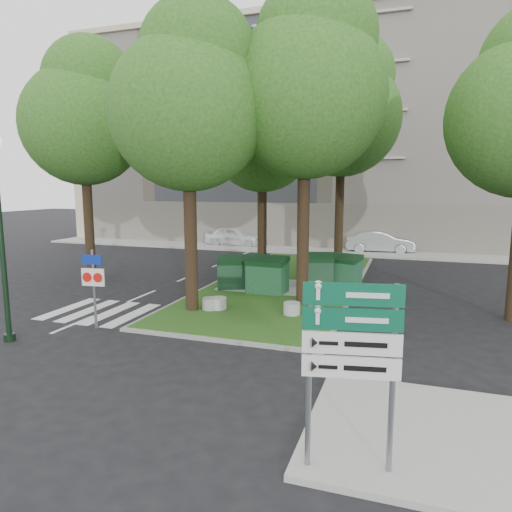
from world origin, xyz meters
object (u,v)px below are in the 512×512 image
at_px(litter_bin, 326,278).
at_px(bollard_right, 292,308).
at_px(tree_street_left, 85,113).
at_px(dumpster_a, 234,272).
at_px(tree_median_far, 344,106).
at_px(directional_sign, 351,347).
at_px(dumpster_c, 315,270).
at_px(tree_median_near_left, 191,97).
at_px(dumpster_d, 343,271).
at_px(car_silver, 380,242).
at_px(car_white, 234,236).
at_px(tree_median_mid, 264,130).
at_px(dumpster_b, 267,275).
at_px(traffic_sign_pole, 94,279).
at_px(bollard_mid, 218,303).
at_px(bollard_left, 210,304).
at_px(tree_median_near_right, 308,81).

bearing_deg(litter_bin, bollard_right, -94.18).
xyz_separation_m(tree_street_left, dumpster_a, (7.08, 0.10, -6.88)).
relative_size(tree_median_far, directional_sign, 4.09).
distance_m(dumpster_a, dumpster_c, 3.50).
distance_m(tree_median_near_left, dumpster_c, 8.85).
xyz_separation_m(tree_street_left, dumpster_c, (10.28, 1.51, -6.85)).
relative_size(dumpster_d, car_silver, 0.39).
distance_m(car_white, car_silver, 10.39).
distance_m(tree_median_mid, tree_street_left, 8.11).
distance_m(tree_median_far, dumpster_b, 9.98).
relative_size(tree_median_mid, bollard_right, 17.63).
height_order(tree_median_mid, bollard_right, tree_median_mid).
xyz_separation_m(dumpster_a, dumpster_d, (4.34, 1.82, 0.00)).
relative_size(tree_median_near_left, bollard_right, 18.59).
bearing_deg(traffic_sign_pole, bollard_right, 21.56).
bearing_deg(directional_sign, dumpster_c, 92.81).
height_order(directional_sign, car_silver, directional_sign).
distance_m(tree_median_near_left, car_silver, 18.92).
relative_size(tree_median_near_left, car_silver, 2.39).
height_order(litter_bin, traffic_sign_pole, traffic_sign_pole).
xyz_separation_m(tree_median_mid, traffic_sign_pole, (-2.61, -9.19, -5.38)).
bearing_deg(car_white, dumpster_a, -157.72).
bearing_deg(car_silver, traffic_sign_pole, 152.10).
xyz_separation_m(bollard_mid, car_white, (-5.91, 16.68, 0.40)).
bearing_deg(dumpster_b, litter_bin, 45.33).
relative_size(tree_median_far, tree_street_left, 1.08).
height_order(tree_median_far, directional_sign, tree_median_far).
xyz_separation_m(tree_median_mid, bollard_left, (0.02, -6.37, -6.66)).
xyz_separation_m(tree_median_near_right, traffic_sign_pole, (-5.61, -4.69, -6.39)).
height_order(dumpster_b, dumpster_d, dumpster_b).
height_order(tree_median_near_right, tree_median_far, tree_median_far).
relative_size(tree_median_far, dumpster_c, 6.76).
bearing_deg(bollard_left, tree_median_near_left, -166.38).
relative_size(litter_bin, directional_sign, 0.23).
height_order(tree_median_near_right, tree_street_left, tree_median_near_right).
distance_m(tree_median_mid, dumpster_b, 7.07).
bearing_deg(bollard_right, tree_median_mid, 115.53).
distance_m(bollard_right, bollard_mid, 2.63).
height_order(tree_median_near_right, bollard_right, tree_median_near_right).
bearing_deg(dumpster_d, bollard_mid, -108.56).
distance_m(dumpster_d, litter_bin, 0.79).
bearing_deg(tree_median_mid, bollard_mid, -87.44).
relative_size(tree_street_left, directional_sign, 3.77).
bearing_deg(dumpster_c, tree_median_near_right, -101.03).
bearing_deg(bollard_right, bollard_left, -174.34).
height_order(tree_median_mid, dumpster_b, tree_median_mid).
distance_m(tree_street_left, dumpster_d, 13.46).
bearing_deg(car_white, tree_median_near_left, -162.19).
height_order(tree_median_near_left, directional_sign, tree_median_near_left).
height_order(car_white, car_silver, car_silver).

